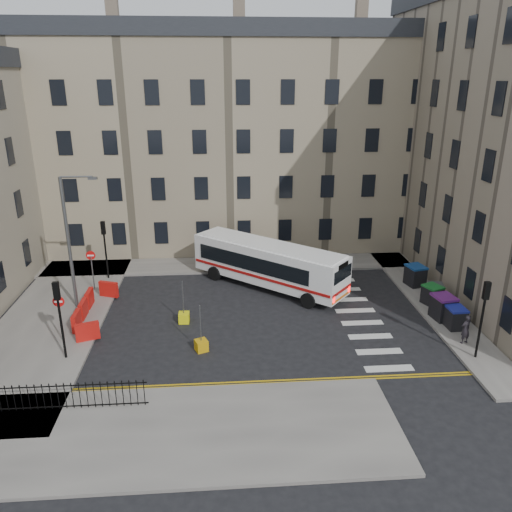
{
  "coord_description": "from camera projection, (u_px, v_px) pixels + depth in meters",
  "views": [
    {
      "loc": [
        -4.07,
        -26.51,
        13.53
      ],
      "look_at": [
        -1.92,
        2.36,
        3.0
      ],
      "focal_mm": 35.0,
      "sensor_mm": 36.0,
      "label": 1
    }
  ],
  "objects": [
    {
      "name": "no_entry_north",
      "position": [
        91.0,
        262.0,
        32.4
      ],
      "size": [
        0.6,
        0.08,
        3.0
      ],
      "color": "#595B5E",
      "rests_on": "pavement_west"
    },
    {
      "name": "traffic_light_east",
      "position": [
        484.0,
        308.0,
        24.22
      ],
      "size": [
        0.28,
        0.22,
        4.1
      ],
      "color": "black",
      "rests_on": "pavement_east"
    },
    {
      "name": "pavement_sw",
      "position": [
        152.0,
        434.0,
        19.87
      ],
      "size": [
        20.0,
        6.0,
        0.15
      ],
      "primitive_type": "cube",
      "color": "slate",
      "rests_on": "ground"
    },
    {
      "name": "wheelie_bin_b",
      "position": [
        443.0,
        307.0,
        28.89
      ],
      "size": [
        1.32,
        1.46,
        1.43
      ],
      "rotation": [
        0.0,
        0.0,
        0.16
      ],
      "color": "black",
      "rests_on": "pavement_east"
    },
    {
      "name": "traffic_light_sw",
      "position": [
        59.0,
        308.0,
        24.19
      ],
      "size": [
        0.28,
        0.22,
        4.1
      ],
      "color": "black",
      "rests_on": "pavement_west"
    },
    {
      "name": "wheelie_bin_d",
      "position": [
        435.0,
        292.0,
        31.24
      ],
      "size": [
        1.07,
        1.18,
        1.12
      ],
      "rotation": [
        0.0,
        0.0,
        -0.21
      ],
      "color": "black",
      "rests_on": "pavement_east"
    },
    {
      "name": "pedestrian",
      "position": [
        466.0,
        329.0,
        26.19
      ],
      "size": [
        0.69,
        0.56,
        1.62
      ],
      "primitive_type": "imported",
      "rotation": [
        0.0,
        0.0,
        3.48
      ],
      "color": "black",
      "rests_on": "pavement_east"
    },
    {
      "name": "bus",
      "position": [
        268.0,
        263.0,
        33.28
      ],
      "size": [
        9.95,
        9.03,
        2.99
      ],
      "rotation": [
        0.0,
        0.0,
        0.86
      ],
      "color": "white",
      "rests_on": "ground"
    },
    {
      "name": "roadworks_barriers",
      "position": [
        90.0,
        309.0,
        29.18
      ],
      "size": [
        1.66,
        6.26,
        1.0
      ],
      "color": "red",
      "rests_on": "pavement_west"
    },
    {
      "name": "pavement_west",
      "position": [
        56.0,
        315.0,
        29.7
      ],
      "size": [
        6.0,
        22.0,
        0.15
      ],
      "primitive_type": "cube",
      "color": "slate",
      "rests_on": "ground"
    },
    {
      "name": "bollard_chevron",
      "position": [
        201.0,
        345.0,
        25.91
      ],
      "size": [
        0.78,
        0.78,
        0.6
      ],
      "primitive_type": "cube",
      "rotation": [
        0.0,
        0.0,
        0.39
      ],
      "color": "#D19A0C",
      "rests_on": "ground"
    },
    {
      "name": "traffic_light_nw",
      "position": [
        105.0,
        241.0,
        34.03
      ],
      "size": [
        0.28,
        0.22,
        4.1
      ],
      "color": "black",
      "rests_on": "pavement_west"
    },
    {
      "name": "wheelie_bin_e",
      "position": [
        415.0,
        275.0,
        33.54
      ],
      "size": [
        1.34,
        1.46,
        1.38
      ],
      "rotation": [
        0.0,
        0.0,
        0.23
      ],
      "color": "black",
      "rests_on": "pavement_east"
    },
    {
      "name": "ground",
      "position": [
        291.0,
        316.0,
        29.76
      ],
      "size": [
        120.0,
        120.0,
        0.0
      ],
      "primitive_type": "plane",
      "color": "black",
      "rests_on": "ground"
    },
    {
      "name": "pavement_east",
      "position": [
        413.0,
        284.0,
        34.11
      ],
      "size": [
        2.4,
        26.0,
        0.15
      ],
      "primitive_type": "cube",
      "color": "slate",
      "rests_on": "ground"
    },
    {
      "name": "pavement_north",
      "position": [
        196.0,
        266.0,
        37.37
      ],
      "size": [
        36.0,
        3.2,
        0.15
      ],
      "primitive_type": "cube",
      "color": "slate",
      "rests_on": "ground"
    },
    {
      "name": "streetlamp",
      "position": [
        68.0,
        241.0,
        29.25
      ],
      "size": [
        0.5,
        0.22,
        8.14
      ],
      "color": "#595B5E",
      "rests_on": "pavement_west"
    },
    {
      "name": "iron_railings",
      "position": [
        54.0,
        397.0,
        21.03
      ],
      "size": [
        7.8,
        0.04,
        1.2
      ],
      "color": "black",
      "rests_on": "pavement_sw"
    },
    {
      "name": "no_entry_south",
      "position": [
        60.0,
        310.0,
        25.84
      ],
      "size": [
        0.6,
        0.08,
        3.0
      ],
      "color": "#595B5E",
      "rests_on": "pavement_west"
    },
    {
      "name": "wheelie_bin_a",
      "position": [
        455.0,
        317.0,
        27.87
      ],
      "size": [
        1.01,
        1.15,
        1.23
      ],
      "rotation": [
        0.0,
        0.0,
        0.04
      ],
      "color": "black",
      "rests_on": "pavement_east"
    },
    {
      "name": "terrace_north",
      "position": [
        182.0,
        139.0,
        40.85
      ],
      "size": [
        38.3,
        10.8,
        17.2
      ],
      "color": "gray",
      "rests_on": "ground"
    },
    {
      "name": "bollard_yellow",
      "position": [
        184.0,
        318.0,
        28.88
      ],
      "size": [
        0.61,
        0.61,
        0.6
      ],
      "primitive_type": "cube",
      "rotation": [
        0.0,
        0.0,
        -0.02
      ],
      "color": "yellow",
      "rests_on": "ground"
    },
    {
      "name": "wheelie_bin_c",
      "position": [
        432.0,
        295.0,
        30.77
      ],
      "size": [
        1.3,
        1.38,
        1.21
      ],
      "rotation": [
        0.0,
        0.0,
        0.4
      ],
      "color": "black",
      "rests_on": "pavement_east"
    }
  ]
}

